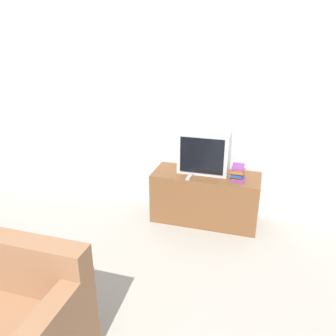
{
  "coord_description": "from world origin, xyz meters",
  "views": [
    {
      "loc": [
        1.13,
        -0.71,
        2.05
      ],
      "look_at": [
        0.21,
        2.39,
        0.76
      ],
      "focal_mm": 35.0,
      "sensor_mm": 36.0,
      "label": 1
    }
  ],
  "objects_px": {
    "book_stack": "(238,173)",
    "remote_on_stand": "(190,177)",
    "tv_stand": "(205,197)",
    "television": "(204,152)"
  },
  "relations": [
    {
      "from": "book_stack",
      "to": "remote_on_stand",
      "type": "xyz_separation_m",
      "value": [
        -0.52,
        -0.1,
        -0.07
      ]
    },
    {
      "from": "tv_stand",
      "to": "remote_on_stand",
      "type": "relative_size",
      "value": 8.18
    },
    {
      "from": "tv_stand",
      "to": "book_stack",
      "type": "xyz_separation_m",
      "value": [
        0.36,
        -0.06,
        0.38
      ]
    },
    {
      "from": "tv_stand",
      "to": "television",
      "type": "relative_size",
      "value": 2.15
    },
    {
      "from": "tv_stand",
      "to": "book_stack",
      "type": "relative_size",
      "value": 6.02
    },
    {
      "from": "television",
      "to": "remote_on_stand",
      "type": "relative_size",
      "value": 3.81
    },
    {
      "from": "book_stack",
      "to": "remote_on_stand",
      "type": "height_order",
      "value": "book_stack"
    },
    {
      "from": "book_stack",
      "to": "remote_on_stand",
      "type": "relative_size",
      "value": 1.36
    },
    {
      "from": "tv_stand",
      "to": "television",
      "type": "bearing_deg",
      "value": 119.51
    },
    {
      "from": "book_stack",
      "to": "remote_on_stand",
      "type": "distance_m",
      "value": 0.53
    }
  ]
}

